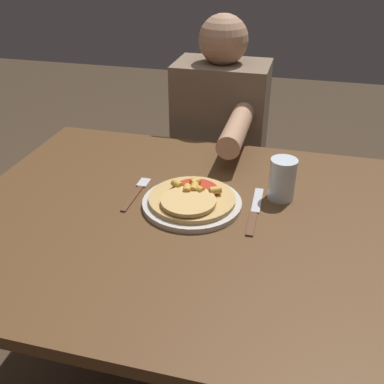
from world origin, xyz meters
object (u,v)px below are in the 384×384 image
object	(u,v)px
dining_table	(178,252)
fork	(137,192)
pizza	(192,198)
knife	(255,211)
plate	(192,203)
person_diner	(220,148)
drinking_glass	(282,179)

from	to	relation	value
dining_table	fork	world-z (taller)	fork
pizza	knife	bearing A→B (deg)	4.73
plate	fork	world-z (taller)	plate
knife	person_diner	xyz separation A→B (m)	(-0.20, 0.59, -0.11)
dining_table	pizza	distance (m)	0.15
dining_table	knife	bearing A→B (deg)	17.37
fork	person_diner	distance (m)	0.59
drinking_glass	person_diner	distance (m)	0.58
fork	knife	distance (m)	0.32
drinking_glass	dining_table	bearing A→B (deg)	-149.11
fork	knife	bearing A→B (deg)	-3.17
pizza	person_diner	size ratio (longest dim) A/B	0.19
knife	person_diner	distance (m)	0.63
plate	person_diner	size ratio (longest dim) A/B	0.22
knife	person_diner	bearing A→B (deg)	108.97
drinking_glass	person_diner	size ratio (longest dim) A/B	0.10
fork	drinking_glass	distance (m)	0.38
dining_table	plate	bearing A→B (deg)	61.86
plate	fork	xyz separation A→B (m)	(-0.16, 0.03, -0.00)
dining_table	pizza	world-z (taller)	pizza
pizza	person_diner	bearing A→B (deg)	94.06
fork	drinking_glass	bearing A→B (deg)	10.43
dining_table	plate	size ratio (longest dim) A/B	4.31
knife	drinking_glass	world-z (taller)	drinking_glass
fork	knife	size ratio (longest dim) A/B	0.79
dining_table	drinking_glass	world-z (taller)	drinking_glass
dining_table	plate	xyz separation A→B (m)	(0.03, 0.05, 0.12)
pizza	fork	bearing A→B (deg)	169.05
plate	pizza	bearing A→B (deg)	-90.25
plate	fork	size ratio (longest dim) A/B	1.44
dining_table	knife	world-z (taller)	knife
person_diner	pizza	bearing A→B (deg)	-85.94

